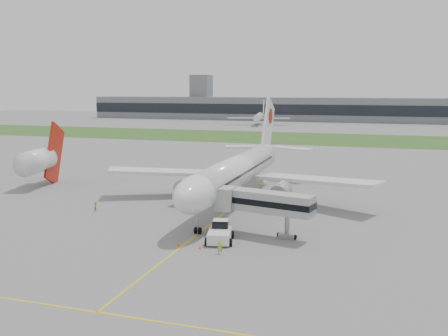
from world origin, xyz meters
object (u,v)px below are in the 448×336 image
(pushback_tug, at_px, (220,232))
(jet_bridge, at_px, (261,202))
(ground_crew_near, at_px, (220,247))
(airliner, at_px, (239,170))
(neighbor_aircraft, at_px, (39,160))

(pushback_tug, bearing_deg, jet_bridge, 29.22)
(jet_bridge, height_order, ground_crew_near, jet_bridge)
(airliner, relative_size, pushback_tug, 9.89)
(ground_crew_near, height_order, neighbor_aircraft, neighbor_aircraft)
(jet_bridge, relative_size, ground_crew_near, 7.81)
(pushback_tug, relative_size, neighbor_aircraft, 0.33)
(ground_crew_near, distance_m, neighbor_aircraft, 54.84)
(pushback_tug, xyz_separation_m, ground_crew_near, (1.55, -4.85, -0.31))
(neighbor_aircraft, bearing_deg, pushback_tug, -40.57)
(neighbor_aircraft, bearing_deg, airliner, -15.12)
(airliner, xyz_separation_m, jet_bridge, (8.26, -18.07, -1.11))
(airliner, bearing_deg, jet_bridge, -65.45)
(airliner, xyz_separation_m, neighbor_aircraft, (-41.46, 1.29, -0.37))
(pushback_tug, xyz_separation_m, jet_bridge, (4.42, 3.95, 3.38))
(ground_crew_near, xyz_separation_m, neighbor_aircraft, (-46.85, 28.15, 4.43))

